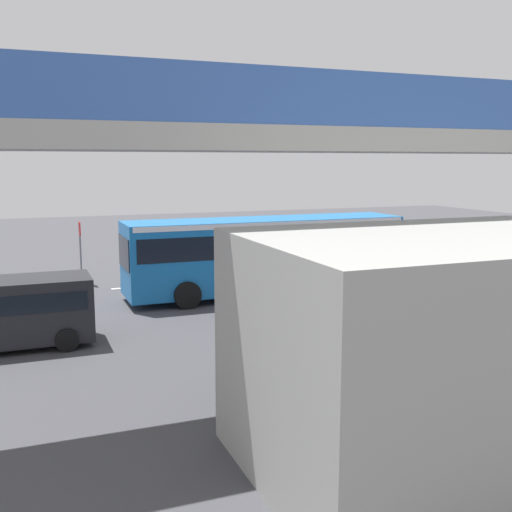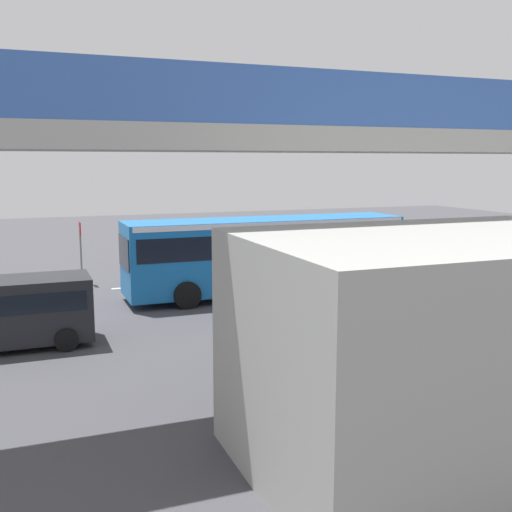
# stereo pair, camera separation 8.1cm
# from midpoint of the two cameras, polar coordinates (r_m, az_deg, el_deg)

# --- Properties ---
(ground) EXTENTS (80.00, 80.00, 0.00)m
(ground) POSITION_cam_midpoint_polar(r_m,az_deg,el_deg) (24.87, -0.95, -3.77)
(ground) COLOR #424247
(city_bus) EXTENTS (11.54, 2.85, 3.15)m
(city_bus) POSITION_cam_midpoint_polar(r_m,az_deg,el_deg) (24.85, 0.82, 0.64)
(city_bus) COLOR #196BB7
(city_bus) RESTS_ON ground
(parked_van) EXTENTS (4.80, 2.17, 2.05)m
(parked_van) POSITION_cam_midpoint_polar(r_m,az_deg,el_deg) (19.23, -22.53, -4.62)
(parked_van) COLOR black
(parked_van) RESTS_ON ground
(bicycle_green) EXTENTS (1.77, 0.44, 0.96)m
(bicycle_green) POSITION_cam_midpoint_polar(r_m,az_deg,el_deg) (25.82, 21.10, -3.05)
(bicycle_green) COLOR black
(bicycle_green) RESTS_ON ground
(pedestrian) EXTENTS (0.38, 0.38, 1.79)m
(pedestrian) POSITION_cam_midpoint_polar(r_m,az_deg,el_deg) (28.72, 6.39, -0.31)
(pedestrian) COLOR #2D2D38
(pedestrian) RESTS_ON ground
(traffic_sign) EXTENTS (0.08, 0.60, 2.80)m
(traffic_sign) POSITION_cam_midpoint_polar(r_m,az_deg,el_deg) (28.07, -16.30, 1.25)
(traffic_sign) COLOR slate
(traffic_sign) RESTS_ON ground
(lane_dash_leftmost) EXTENTS (2.00, 0.20, 0.01)m
(lane_dash_leftmost) POSITION_cam_midpoint_polar(r_m,az_deg,el_deg) (29.45, 4.07, -1.79)
(lane_dash_leftmost) COLOR silver
(lane_dash_leftmost) RESTS_ON ground
(lane_dash_left) EXTENTS (2.00, 0.20, 0.01)m
(lane_dash_left) POSITION_cam_midpoint_polar(r_m,az_deg,el_deg) (28.00, -3.36, -2.34)
(lane_dash_left) COLOR silver
(lane_dash_left) RESTS_ON ground
(lane_dash_centre) EXTENTS (2.00, 0.20, 0.01)m
(lane_dash_centre) POSITION_cam_midpoint_polar(r_m,az_deg,el_deg) (27.06, -11.45, -2.90)
(lane_dash_centre) COLOR silver
(lane_dash_centre) RESTS_ON ground
(pedestrian_overpass) EXTENTS (26.72, 2.60, 7.26)m
(pedestrian_overpass) POSITION_cam_midpoint_polar(r_m,az_deg,el_deg) (14.91, 13.26, 8.48)
(pedestrian_overpass) COLOR #9E9E99
(pedestrian_overpass) RESTS_ON ground
(station_building) EXTENTS (9.00, 5.04, 4.20)m
(station_building) POSITION_cam_midpoint_polar(r_m,az_deg,el_deg) (12.09, 20.76, -7.79)
(station_building) COLOR #9E9E99
(station_building) RESTS_ON ground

